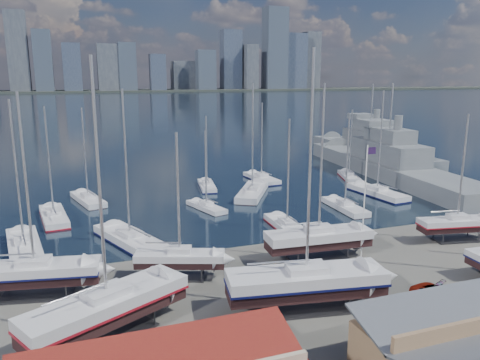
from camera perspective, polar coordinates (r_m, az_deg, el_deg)
name	(u,v)px	position (r m, az deg, el deg)	size (l,w,h in m)	color
ground	(331,276)	(44.39, 11.05, -11.43)	(1400.00, 1400.00, 0.00)	#605E59
water	(101,103)	(345.72, -16.53, 8.96)	(1400.00, 600.00, 0.40)	#19243B
far_shore	(87,91)	(605.20, -18.16, 10.25)	(1400.00, 80.00, 2.20)	#2D332D
skyline	(78,59)	(598.88, -19.16, 13.81)	(639.14, 43.80, 107.69)	#475166
shed_grey	(474,348)	(32.37, 26.59, -17.87)	(12.60, 8.40, 4.17)	#8C6B4C
sailboat_cradle_0	(35,272)	(42.56, -23.71, -10.28)	(10.76, 4.90, 16.74)	#2D2D33
sailboat_cradle_1	(107,307)	(34.77, -15.87, -14.63)	(12.18, 8.56, 19.13)	#2D2D33
sailboat_cradle_2	(180,258)	(42.78, -7.34, -9.41)	(8.24, 4.87, 13.22)	#2D2D33
sailboat_cradle_3	(306,282)	(37.43, 8.07, -12.18)	(12.86, 5.50, 19.82)	#2D2D33
sailboat_cradle_4	(319,238)	(47.45, 9.56, -6.99)	(10.83, 3.77, 17.26)	#2D2D33
sailboat_cradle_6	(457,224)	(57.07, 24.93, -4.85)	(8.86, 3.95, 14.00)	#2D2D33
sailboat_moored_0	(24,248)	(54.41, -24.81, -7.49)	(4.59, 11.31, 16.42)	black
sailboat_moored_1	(54,218)	(64.04, -21.73, -4.31)	(4.00, 10.32, 15.03)	black
sailboat_moored_2	(88,200)	(71.24, -18.02, -2.38)	(4.90, 9.81, 14.27)	black
sailboat_moored_3	(130,241)	(52.69, -13.25, -7.28)	(7.21, 12.05, 17.42)	black
sailboat_moored_4	(206,207)	(64.31, -4.13, -3.35)	(4.13, 7.80, 11.35)	black
sailboat_moored_5	(207,186)	(76.54, -4.05, -0.79)	(3.62, 8.51, 12.32)	black
sailboat_moored_6	(287,227)	(56.16, 5.76, -5.76)	(2.95, 9.33, 13.81)	black
sailboat_moored_7	(252,194)	(71.60, 1.51, -1.68)	(8.87, 11.75, 17.72)	black
sailboat_moored_8	(261,179)	(81.95, 2.63, 0.11)	(3.59, 9.72, 14.21)	black
sailboat_moored_9	(345,208)	(65.61, 12.66, -3.31)	(3.01, 9.25, 13.79)	black
sailboat_moored_10	(377,194)	(74.66, 16.37, -1.62)	(4.16, 11.38, 16.64)	black
sailboat_moored_11	(349,177)	(85.93, 13.14, 0.37)	(5.12, 8.88, 12.82)	black
naval_ship_east	(387,167)	(90.04, 17.50, 1.54)	(13.10, 50.74, 18.52)	slate
naval_ship_west	(369,149)	(111.10, 15.46, 3.64)	(8.26, 42.90, 17.84)	slate
car_a	(190,355)	(31.48, -6.12, -20.46)	(1.70, 4.22, 1.44)	gray
car_b	(255,334)	(33.36, 1.83, -18.22)	(1.65, 4.72, 1.56)	gray
car_c	(443,299)	(41.20, 23.52, -13.14)	(2.36, 5.11, 1.42)	gray
car_d	(468,300)	(41.82, 26.07, -12.99)	(2.02, 4.97, 1.44)	gray
flagpole	(365,195)	(47.35, 15.04, -1.72)	(1.01, 0.12, 11.44)	white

